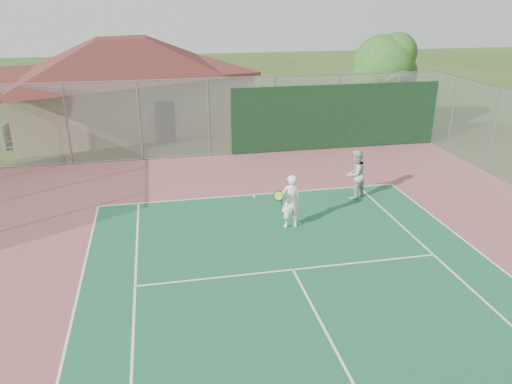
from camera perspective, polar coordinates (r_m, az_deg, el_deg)
The scene contains 7 objects.
back_fence at distance 23.01m, azimuth 2.38°, elevation 8.55°, with size 20.08×0.11×3.53m.
side_fence_right at distance 22.39m, azimuth 25.48°, elevation 6.32°, with size 0.08×9.00×3.50m.
clubhouse at distance 28.66m, azimuth -14.86°, elevation 12.92°, with size 14.88×11.74×5.66m.
bleachers at distance 26.71m, azimuth -23.21°, elevation 6.39°, with size 3.29×2.05×1.20m.
tree at distance 26.56m, azimuth 14.48°, elevation 13.48°, with size 3.72×3.52×5.18m.
player_white_front at distance 15.52m, azimuth 3.97°, elevation -1.11°, with size 0.98×0.66×1.73m.
player_grey_back at distance 18.10m, azimuth 11.27°, elevation 1.95°, with size 1.09×1.03×1.79m.
Camera 1 is at (-3.28, -4.79, 6.84)m, focal length 35.00 mm.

